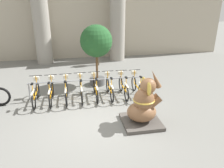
% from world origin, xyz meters
% --- Properties ---
extents(ground_plane, '(60.00, 60.00, 0.00)m').
position_xyz_m(ground_plane, '(0.00, 0.00, 0.00)').
color(ground_plane, slate).
extents(building_facade, '(20.00, 0.20, 6.00)m').
position_xyz_m(building_facade, '(0.00, 8.60, 3.00)').
color(building_facade, '#B2A893').
rests_on(building_facade, ground_plane).
extents(column_left, '(1.21, 1.21, 5.16)m').
position_xyz_m(column_left, '(-2.29, 7.60, 2.62)').
color(column_left, gray).
rests_on(column_left, ground_plane).
extents(column_right, '(1.21, 1.21, 5.16)m').
position_xyz_m(column_right, '(2.29, 7.60, 2.62)').
color(column_right, gray).
rests_on(column_right, ground_plane).
extents(bike_rack, '(4.62, 0.05, 0.77)m').
position_xyz_m(bike_rack, '(-0.06, 1.95, 0.62)').
color(bike_rack, gray).
rests_on(bike_rack, ground_plane).
extents(bicycle_0, '(0.48, 1.69, 0.97)m').
position_xyz_m(bicycle_0, '(-2.07, 1.80, 0.40)').
color(bicycle_0, black).
rests_on(bicycle_0, ground_plane).
extents(bicycle_1, '(0.48, 1.69, 0.97)m').
position_xyz_m(bicycle_1, '(-1.49, 1.80, 0.40)').
color(bicycle_1, black).
rests_on(bicycle_1, ground_plane).
extents(bicycle_2, '(0.48, 1.69, 0.97)m').
position_xyz_m(bicycle_2, '(-0.92, 1.81, 0.40)').
color(bicycle_2, black).
rests_on(bicycle_2, ground_plane).
extents(bicycle_3, '(0.48, 1.69, 0.97)m').
position_xyz_m(bicycle_3, '(-0.34, 1.85, 0.40)').
color(bicycle_3, black).
rests_on(bicycle_3, ground_plane).
extents(bicycle_4, '(0.48, 1.69, 0.97)m').
position_xyz_m(bicycle_4, '(0.23, 1.86, 0.40)').
color(bicycle_4, black).
rests_on(bicycle_4, ground_plane).
extents(bicycle_5, '(0.48, 1.69, 0.97)m').
position_xyz_m(bicycle_5, '(0.80, 1.88, 0.40)').
color(bicycle_5, black).
rests_on(bicycle_5, ground_plane).
extents(bicycle_6, '(0.48, 1.69, 0.97)m').
position_xyz_m(bicycle_6, '(1.38, 1.87, 0.40)').
color(bicycle_6, black).
rests_on(bicycle_6, ground_plane).
extents(bicycle_7, '(0.48, 1.69, 0.97)m').
position_xyz_m(bicycle_7, '(1.95, 1.83, 0.40)').
color(bicycle_7, black).
rests_on(bicycle_7, ground_plane).
extents(elephant_statue, '(1.20, 1.20, 1.81)m').
position_xyz_m(elephant_statue, '(1.50, -0.37, 0.62)').
color(elephant_statue, '#4C4742').
rests_on(elephant_statue, ground_plane).
extents(person_pedestrian, '(0.23, 0.47, 1.70)m').
position_xyz_m(person_pedestrian, '(0.90, 6.57, 1.02)').
color(person_pedestrian, brown).
rests_on(person_pedestrian, ground_plane).
extents(potted_tree, '(1.42, 1.42, 2.75)m').
position_xyz_m(potted_tree, '(0.47, 3.32, 1.93)').
color(potted_tree, '#4C4C4C').
rests_on(potted_tree, ground_plane).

